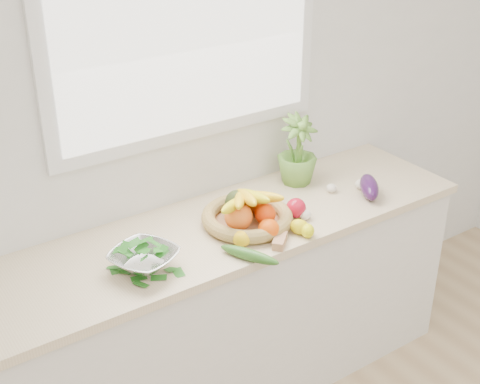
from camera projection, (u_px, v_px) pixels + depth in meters
back_wall at (188, 105)px, 2.88m from camera, size 4.50×0.02×2.70m
counter_cabinet at (229, 312)px, 3.08m from camera, size 2.20×0.58×0.86m
countertop at (228, 228)px, 2.87m from camera, size 2.24×0.62×0.04m
window_frame at (187, 12)px, 2.68m from camera, size 1.30×0.03×1.10m
window_pane at (189, 13)px, 2.67m from camera, size 1.18×0.01×0.98m
orange_loose at (269, 230)px, 2.73m from camera, size 0.11×0.11×0.09m
lemon_a at (299, 227)px, 2.78m from camera, size 0.10×0.10×0.06m
lemon_b at (308, 231)px, 2.76m from camera, size 0.08×0.09×0.06m
lemon_c at (241, 239)px, 2.70m from camera, size 0.09×0.10×0.07m
apple at (296, 208)px, 2.90m from camera, size 0.10×0.10×0.09m
ginger at (280, 241)px, 2.71m from camera, size 0.11×0.11×0.03m
garlic_a at (361, 184)px, 3.15m from camera, size 0.06×0.06×0.05m
garlic_b at (331, 188)px, 3.12m from camera, size 0.06×0.06×0.04m
garlic_c at (305, 215)px, 2.89m from camera, size 0.06×0.06×0.04m
eggplant at (369, 187)px, 3.08m from camera, size 0.19×0.23×0.09m
cucumber at (249, 255)px, 2.60m from camera, size 0.16×0.25×0.05m
radish at (280, 234)px, 2.76m from camera, size 0.04×0.04×0.04m
potted_herb at (297, 150)px, 3.15m from camera, size 0.20×0.20×0.34m
fruit_basket at (247, 213)px, 2.84m from camera, size 0.50×0.50×0.19m
colander_with_spinach at (144, 255)px, 2.53m from camera, size 0.33×0.33×0.13m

